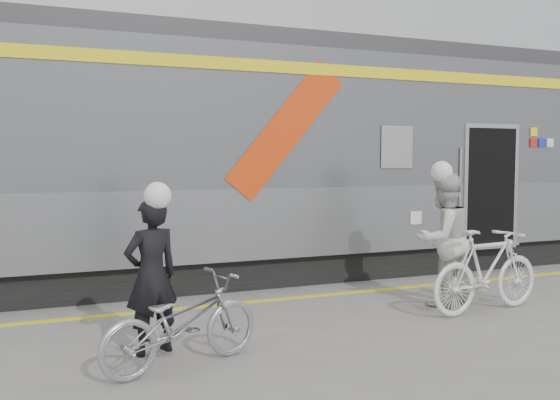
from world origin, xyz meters
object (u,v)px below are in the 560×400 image
bicycle_left (182,322)px  woman (443,239)px  man (151,276)px  bicycle_right (487,271)px

bicycle_left → woman: 4.14m
man → bicycle_left: (0.20, -0.55, -0.37)m
man → woman: woman is taller
bicycle_left → bicycle_right: 4.29m
man → woman: 4.19m
bicycle_left → bicycle_right: bearing=-100.1°
man → woman: bearing=170.1°
man → woman: size_ratio=0.89×
bicycle_left → woman: size_ratio=0.93×
woman → bicycle_left: bearing=9.6°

